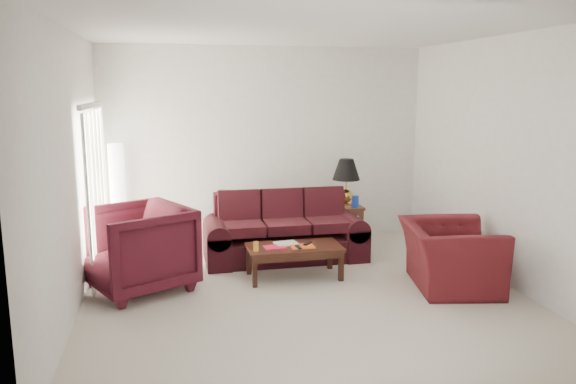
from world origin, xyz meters
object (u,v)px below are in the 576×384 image
object	(u,v)px
sofa	(285,227)
armchair_left	(138,249)
end_table	(343,224)
coffee_table	(294,262)
armchair_right	(450,256)
floor_lamp	(118,198)

from	to	relation	value
sofa	armchair_left	xyz separation A→B (m)	(-1.95, -0.84, 0.06)
armchair_left	end_table	bearing A→B (deg)	89.59
sofa	armchair_left	world-z (taller)	armchair_left
end_table	coffee_table	bearing A→B (deg)	-127.22
end_table	coffee_table	distance (m)	1.82
armchair_left	armchair_right	world-z (taller)	armchair_left
end_table	sofa	bearing A→B (deg)	-148.17
end_table	coffee_table	size ratio (longest dim) A/B	0.50
end_table	armchair_left	distance (m)	3.36
armchair_left	floor_lamp	bearing A→B (deg)	164.32
end_table	floor_lamp	size ratio (longest dim) A/B	0.36
end_table	coffee_table	world-z (taller)	end_table
sofa	end_table	bearing A→B (deg)	27.78
sofa	floor_lamp	size ratio (longest dim) A/B	1.38
armchair_left	armchair_right	xyz separation A→B (m)	(3.66, -0.67, -0.12)
armchair_left	coffee_table	size ratio (longest dim) A/B	0.95
end_table	armchair_right	world-z (taller)	armchair_right
floor_lamp	armchair_right	world-z (taller)	floor_lamp
end_table	floor_lamp	distance (m)	3.39
end_table	armchair_left	world-z (taller)	armchair_left
floor_lamp	end_table	bearing A→B (deg)	-3.50
coffee_table	end_table	bearing A→B (deg)	35.60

